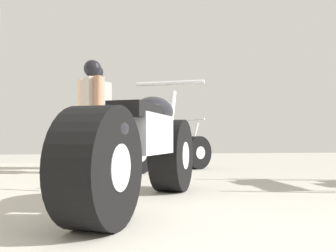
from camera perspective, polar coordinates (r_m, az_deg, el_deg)
The scene contains 5 objects.
ground_plane at distance 4.14m, azimuth 4.82°, elevation -8.76°, with size 16.33×16.33×0.00m, color #A8A399.
motorcycle_maroon_cruiser at distance 2.65m, azimuth -3.92°, elevation -3.54°, with size 1.14×2.09×1.02m.
motorcycle_black_naked at distance 5.52m, azimuth -0.25°, elevation -3.67°, with size 1.57×1.14×0.81m.
mechanic_in_blue at distance 6.07m, azimuth -11.33°, elevation 3.07°, with size 0.57×0.53×1.71m.
mechanic_with_helmet at distance 5.35m, azimuth -11.75°, elevation 3.22°, with size 0.36×0.63×1.62m.
Camera 1 is at (-0.94, -0.60, 0.48)m, focal length 39.04 mm.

